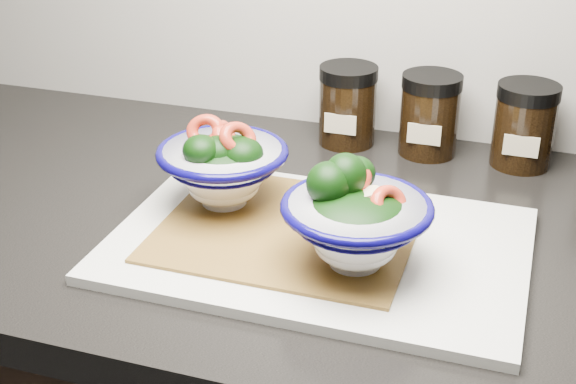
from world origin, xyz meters
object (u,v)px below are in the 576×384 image
(spice_jar_c, at_px, (524,125))
(cutting_board, at_px, (319,245))
(spice_jar_a, at_px, (348,105))
(bowl_right, at_px, (355,220))
(bowl_left, at_px, (223,166))
(spice_jar_b, at_px, (430,114))

(spice_jar_c, bearing_deg, cutting_board, -123.02)
(spice_jar_c, bearing_deg, spice_jar_a, 180.00)
(bowl_right, bearing_deg, bowl_left, 155.47)
(spice_jar_a, bearing_deg, spice_jar_b, 0.00)
(cutting_board, height_order, bowl_right, bowl_right)
(spice_jar_c, bearing_deg, bowl_right, -113.45)
(spice_jar_c, bearing_deg, bowl_left, -141.61)
(bowl_right, height_order, spice_jar_c, bowl_right)
(cutting_board, distance_m, bowl_left, 0.15)
(bowl_left, distance_m, spice_jar_a, 0.27)
(cutting_board, height_order, bowl_left, bowl_left)
(bowl_left, xyz_separation_m, spice_jar_c, (0.32, 0.26, -0.01))
(bowl_left, bearing_deg, cutting_board, -18.50)
(cutting_board, bearing_deg, spice_jar_a, 98.74)
(cutting_board, xyz_separation_m, spice_jar_a, (-0.05, 0.30, 0.05))
(cutting_board, height_order, spice_jar_c, spice_jar_c)
(spice_jar_a, relative_size, spice_jar_b, 1.00)
(bowl_right, xyz_separation_m, spice_jar_a, (-0.09, 0.34, -0.01))
(spice_jar_b, relative_size, spice_jar_c, 1.00)
(cutting_board, relative_size, spice_jar_b, 3.98)
(spice_jar_b, height_order, spice_jar_c, same)
(bowl_left, xyz_separation_m, spice_jar_b, (0.20, 0.26, -0.01))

